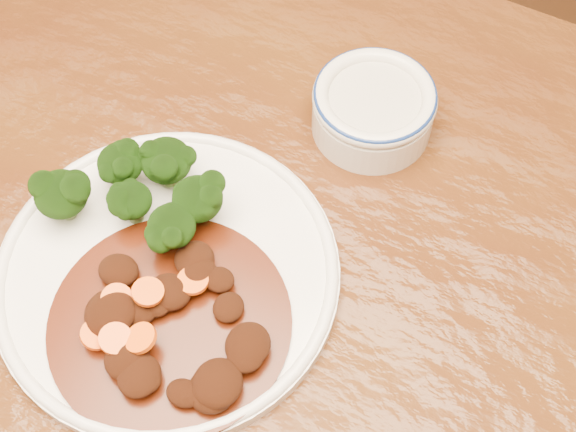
% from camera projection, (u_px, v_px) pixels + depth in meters
% --- Properties ---
extents(dining_table, '(1.59, 1.05, 0.75)m').
position_uv_depth(dining_table, '(224.00, 346.00, 0.73)').
color(dining_table, '#4E2B0D').
rests_on(dining_table, ground).
extents(dinner_plate, '(0.29, 0.29, 0.02)m').
position_uv_depth(dinner_plate, '(167.00, 273.00, 0.67)').
color(dinner_plate, white).
rests_on(dinner_plate, dining_table).
extents(broccoli_florets, '(0.15, 0.11, 0.05)m').
position_uv_depth(broccoli_florets, '(140.00, 189.00, 0.67)').
color(broccoli_florets, '#70914B').
rests_on(broccoli_florets, dinner_plate).
extents(mince_stew, '(0.20, 0.20, 0.03)m').
position_uv_depth(mince_stew, '(172.00, 328.00, 0.63)').
color(mince_stew, '#421107').
rests_on(mince_stew, dinner_plate).
extents(dip_bowl, '(0.11, 0.11, 0.05)m').
position_uv_depth(dip_bowl, '(373.00, 108.00, 0.73)').
color(dip_bowl, silver).
rests_on(dip_bowl, dining_table).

